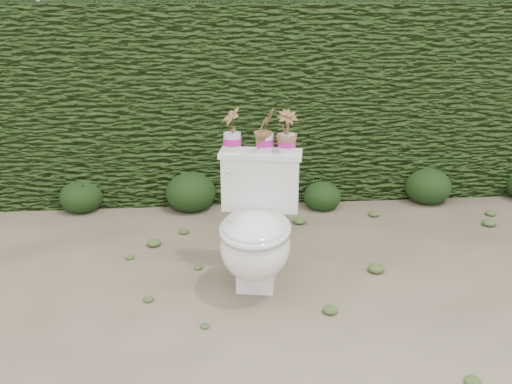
{
  "coord_description": "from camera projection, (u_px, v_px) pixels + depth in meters",
  "views": [
    {
      "loc": [
        -0.35,
        -3.12,
        1.69
      ],
      "look_at": [
        -0.09,
        -0.07,
        0.55
      ],
      "focal_mm": 38.0,
      "sensor_mm": 36.0,
      "label": 1
    }
  ],
  "objects": [
    {
      "name": "hedge",
      "position": [
        251.0,
        99.0,
        4.75
      ],
      "size": [
        8.0,
        1.0,
        1.6
      ],
      "primitive_type": "cube",
      "color": "#314E1A",
      "rests_on": "ground"
    },
    {
      "name": "ground",
      "position": [
        270.0,
        266.0,
        3.53
      ],
      "size": [
        60.0,
        60.0,
        0.0
      ],
      "primitive_type": "plane",
      "color": "gray",
      "rests_on": "ground"
    },
    {
      "name": "potted_plant_right",
      "position": [
        287.0,
        133.0,
        3.22
      ],
      "size": [
        0.17,
        0.17,
        0.24
      ],
      "primitive_type": "imported",
      "rotation": [
        0.0,
        0.0,
        0.3
      ],
      "color": "#2A611E",
      "rests_on": "toilet"
    },
    {
      "name": "liriope_clump_3",
      "position": [
        322.0,
        193.0,
        4.46
      ],
      "size": [
        0.31,
        0.31,
        0.25
      ],
      "primitive_type": "ellipsoid",
      "color": "#1C3412",
      "rests_on": "ground"
    },
    {
      "name": "toilet",
      "position": [
        257.0,
        231.0,
        3.2
      ],
      "size": [
        0.57,
        0.75,
        0.78
      ],
      "rotation": [
        0.0,
        0.0,
        -0.19
      ],
      "color": "silver",
      "rests_on": "ground"
    },
    {
      "name": "liriope_clump_1",
      "position": [
        81.0,
        193.0,
        4.41
      ],
      "size": [
        0.35,
        0.35,
        0.28
      ],
      "primitive_type": "ellipsoid",
      "color": "#1C3412",
      "rests_on": "ground"
    },
    {
      "name": "liriope_clump_2",
      "position": [
        191.0,
        189.0,
        4.43
      ],
      "size": [
        0.41,
        0.41,
        0.33
      ],
      "primitive_type": "ellipsoid",
      "color": "#1C3412",
      "rests_on": "ground"
    },
    {
      "name": "potted_plant_left",
      "position": [
        232.0,
        131.0,
        3.25
      ],
      "size": [
        0.13,
        0.15,
        0.25
      ],
      "primitive_type": "imported",
      "rotation": [
        0.0,
        0.0,
        5.1
      ],
      "color": "#2A611E",
      "rests_on": "toilet"
    },
    {
      "name": "potted_plant_center",
      "position": [
        265.0,
        131.0,
        3.23
      ],
      "size": [
        0.18,
        0.17,
        0.25
      ],
      "primitive_type": "imported",
      "rotation": [
        0.0,
        0.0,
        0.62
      ],
      "color": "#2A611E",
      "rests_on": "toilet"
    },
    {
      "name": "liriope_clump_4",
      "position": [
        428.0,
        183.0,
        4.59
      ],
      "size": [
        0.39,
        0.39,
        0.31
      ],
      "primitive_type": "ellipsoid",
      "color": "#1C3412",
      "rests_on": "ground"
    }
  ]
}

